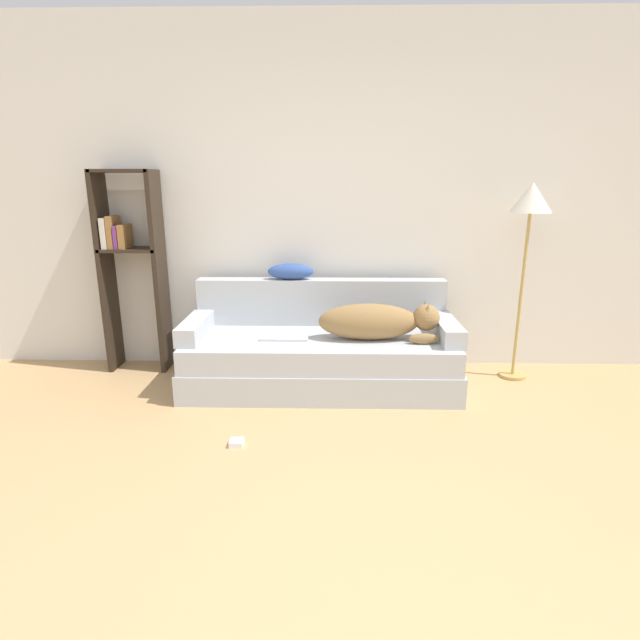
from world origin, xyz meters
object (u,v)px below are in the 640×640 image
(laptop, at_px, (285,337))
(floor_lamp, at_px, (530,210))
(throw_pillow, at_px, (291,271))
(dog, at_px, (378,321))
(bookshelf, at_px, (130,259))
(couch, at_px, (320,361))
(power_adapter, at_px, (237,443))

(laptop, bearing_deg, floor_lamp, 9.30)
(floor_lamp, bearing_deg, throw_pillow, 176.23)
(dog, height_order, bookshelf, bookshelf)
(couch, xyz_separation_m, power_adapter, (-0.47, -0.90, -0.17))
(throw_pillow, height_order, bookshelf, bookshelf)
(dog, bearing_deg, throw_pillow, 148.81)
(bookshelf, relative_size, floor_lamp, 1.06)
(couch, distance_m, floor_lamp, 1.88)
(dog, relative_size, bookshelf, 0.55)
(dog, distance_m, bookshelf, 2.00)
(couch, height_order, throw_pillow, throw_pillow)
(dog, xyz_separation_m, bookshelf, (-1.92, 0.42, 0.38))
(laptop, distance_m, throw_pillow, 0.56)
(floor_lamp, bearing_deg, couch, -172.01)
(couch, bearing_deg, throw_pillow, 125.93)
(laptop, height_order, power_adapter, laptop)
(throw_pillow, xyz_separation_m, power_adapter, (-0.23, -1.23, -0.80))
(dog, bearing_deg, laptop, 178.38)
(couch, height_order, floor_lamp, floor_lamp)
(dog, relative_size, power_adapter, 11.00)
(bookshelf, bearing_deg, couch, -13.38)
(throw_pillow, bearing_deg, laptop, -92.87)
(throw_pillow, relative_size, power_adapter, 4.58)
(dog, height_order, laptop, dog)
(bookshelf, distance_m, floor_lamp, 3.05)
(laptop, bearing_deg, throw_pillow, 88.13)
(laptop, height_order, floor_lamp, floor_lamp)
(power_adapter, bearing_deg, laptop, 76.04)
(dog, distance_m, power_adapter, 1.32)
(laptop, relative_size, floor_lamp, 0.23)
(bookshelf, bearing_deg, power_adapter, -50.70)
(dog, height_order, power_adapter, dog)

